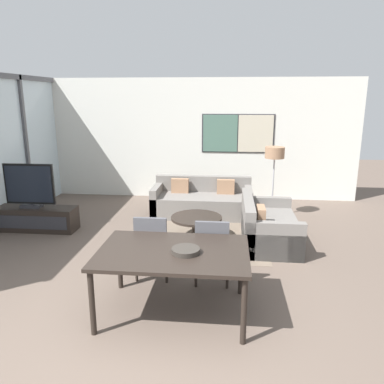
# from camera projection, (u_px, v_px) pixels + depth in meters

# --- Properties ---
(ground_plane) EXTENTS (24.00, 24.00, 0.00)m
(ground_plane) POSITION_uv_depth(u_px,v_px,m) (132.00, 357.00, 3.51)
(ground_plane) COLOR brown
(wall_back) EXTENTS (7.66, 0.09, 2.80)m
(wall_back) POSITION_uv_depth(u_px,v_px,m) (194.00, 139.00, 8.80)
(wall_back) COLOR silver
(wall_back) RESTS_ON ground_plane
(area_rug) EXTENTS (2.38, 2.04, 0.01)m
(area_rug) POSITION_uv_depth(u_px,v_px,m) (196.00, 238.00, 6.47)
(area_rug) COLOR #706051
(area_rug) RESTS_ON ground_plane
(tv_console) EXTENTS (1.59, 0.44, 0.43)m
(tv_console) POSITION_uv_depth(u_px,v_px,m) (33.00, 219.00, 6.83)
(tv_console) COLOR black
(tv_console) RESTS_ON ground_plane
(television) EXTENTS (0.92, 0.20, 0.80)m
(television) POSITION_uv_depth(u_px,v_px,m) (30.00, 186.00, 6.68)
(television) COLOR #2D2D33
(television) RESTS_ON tv_console
(sofa_main) EXTENTS (2.01, 0.89, 0.75)m
(sofa_main) POSITION_uv_depth(u_px,v_px,m) (202.00, 202.00, 7.74)
(sofa_main) COLOR slate
(sofa_main) RESTS_ON ground_plane
(sofa_side) EXTENTS (0.89, 1.55, 0.75)m
(sofa_side) POSITION_uv_depth(u_px,v_px,m) (265.00, 228.00, 6.22)
(sofa_side) COLOR slate
(sofa_side) RESTS_ON ground_plane
(coffee_table) EXTENTS (0.87, 0.87, 0.39)m
(coffee_table) POSITION_uv_depth(u_px,v_px,m) (196.00, 222.00, 6.40)
(coffee_table) COLOR black
(coffee_table) RESTS_ON ground_plane
(dining_table) EXTENTS (1.64, 1.10, 0.75)m
(dining_table) POSITION_uv_depth(u_px,v_px,m) (173.00, 256.00, 4.09)
(dining_table) COLOR black
(dining_table) RESTS_ON ground_plane
(dining_chair_left) EXTENTS (0.46, 0.46, 0.89)m
(dining_chair_left) POSITION_uv_depth(u_px,v_px,m) (153.00, 242.00, 4.94)
(dining_chair_left) COLOR #4C4C51
(dining_chair_left) RESTS_ON ground_plane
(dining_chair_centre) EXTENTS (0.46, 0.46, 0.89)m
(dining_chair_centre) POSITION_uv_depth(u_px,v_px,m) (212.00, 247.00, 4.79)
(dining_chair_centre) COLOR #4C4C51
(dining_chair_centre) RESTS_ON ground_plane
(fruit_bowl) EXTENTS (0.31, 0.31, 0.05)m
(fruit_bowl) POSITION_uv_depth(u_px,v_px,m) (186.00, 250.00, 4.00)
(fruit_bowl) COLOR #332D28
(fruit_bowl) RESTS_ON dining_table
(floor_lamp) EXTENTS (0.38, 0.38, 1.43)m
(floor_lamp) POSITION_uv_depth(u_px,v_px,m) (274.00, 157.00, 7.28)
(floor_lamp) COLOR #2D2D33
(floor_lamp) RESTS_ON ground_plane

